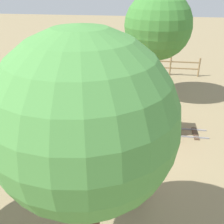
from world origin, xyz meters
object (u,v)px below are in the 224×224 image
object	(u,v)px
passenger_car	(142,118)
oak_tree_distant	(85,123)
park_bench	(130,165)
conductor_person	(99,88)
locomotive	(85,112)
oak_tree_far	(158,27)

from	to	relation	value
passenger_car	oak_tree_distant	xyz separation A→B (m)	(-4.06, 0.66, 2.04)
passenger_car	park_bench	bearing A→B (deg)	175.08
conductor_person	park_bench	world-z (taller)	conductor_person
locomotive	passenger_car	world-z (taller)	locomotive
conductor_person	oak_tree_far	distance (m)	3.03
conductor_person	park_bench	distance (m)	3.41
conductor_person	oak_tree_distant	size ratio (longest dim) A/B	0.44
passenger_car	oak_tree_distant	bearing A→B (deg)	170.73
locomotive	oak_tree_distant	bearing A→B (deg)	-164.78
locomotive	park_bench	size ratio (longest dim) A/B	1.09
park_bench	conductor_person	bearing A→B (deg)	22.54
passenger_car	oak_tree_distant	distance (m)	4.59
passenger_car	oak_tree_far	world-z (taller)	oak_tree_far
conductor_person	oak_tree_distant	world-z (taller)	oak_tree_distant
locomotive	park_bench	distance (m)	2.75
conductor_person	passenger_car	bearing A→B (deg)	-120.07
park_bench	oak_tree_far	world-z (taller)	oak_tree_far
park_bench	oak_tree_distant	size ratio (longest dim) A/B	0.36
conductor_person	park_bench	size ratio (longest dim) A/B	1.22
park_bench	oak_tree_distant	world-z (taller)	oak_tree_distant
park_bench	passenger_car	bearing A→B (deg)	-4.92
locomotive	park_bench	world-z (taller)	locomotive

